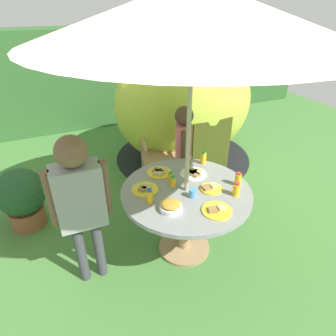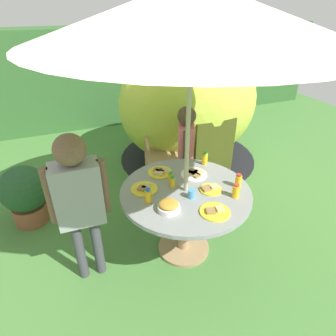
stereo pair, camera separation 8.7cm
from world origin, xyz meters
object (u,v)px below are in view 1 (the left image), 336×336
object	(u,v)px
child_in_pink_shirt	(183,144)
juice_bottle_mid_left	(236,189)
child_in_grey_shirt	(80,196)
juice_bottle_back_edge	(203,158)
plate_near_right	(217,210)
juice_bottle_far_right	(238,179)
dome_tent	(184,104)
wooden_chair	(162,144)
juice_bottle_center_back	(173,182)
garden_table	(186,203)
patio_umbrella	(193,12)
plate_front_edge	(194,173)
plate_far_left	(159,172)
plate_near_left	(145,189)
snack_bowl	(171,206)
potted_plant	(22,197)
cup_near	(193,193)
plate_mid_right	(211,188)
juice_bottle_center_front	(171,177)
juice_bottle_spot_a	(150,196)

from	to	relation	value
child_in_pink_shirt	juice_bottle_mid_left	distance (m)	0.97
child_in_grey_shirt	juice_bottle_back_edge	world-z (taller)	child_in_grey_shirt
plate_near_right	juice_bottle_far_right	bearing A→B (deg)	33.55
child_in_pink_shirt	dome_tent	bearing A→B (deg)	177.75
wooden_chair	juice_bottle_center_back	xyz separation A→B (m)	(-0.35, -1.10, 0.19)
garden_table	patio_umbrella	size ratio (longest dim) A/B	0.51
juice_bottle_center_back	wooden_chair	bearing A→B (deg)	72.27
child_in_grey_shirt	plate_front_edge	bearing A→B (deg)	11.01
plate_far_left	plate_near_left	distance (m)	0.30
patio_umbrella	wooden_chair	bearing A→B (deg)	77.36
snack_bowl	juice_bottle_far_right	size ratio (longest dim) A/B	1.43
snack_bowl	potted_plant	bearing A→B (deg)	133.96
wooden_chair	child_in_pink_shirt	bearing A→B (deg)	-68.78
plate_far_left	cup_near	distance (m)	0.47
plate_front_edge	plate_mid_right	xyz separation A→B (m)	(0.02, -0.27, -0.00)
plate_far_left	juice_bottle_center_front	size ratio (longest dim) A/B	2.22
snack_bowl	plate_mid_right	bearing A→B (deg)	15.62
plate_mid_right	garden_table	bearing A→B (deg)	159.39
plate_far_left	plate_near_left	world-z (taller)	same
snack_bowl	plate_near_left	size ratio (longest dim) A/B	0.77
juice_bottle_back_edge	plate_far_left	bearing A→B (deg)	179.99
plate_near_right	juice_bottle_spot_a	bearing A→B (deg)	144.18
juice_bottle_center_back	juice_bottle_back_edge	size ratio (longest dim) A/B	0.80
plate_near_left	juice_bottle_far_right	size ratio (longest dim) A/B	1.87
plate_near_left	juice_bottle_far_right	world-z (taller)	juice_bottle_far_right
plate_near_right	dome_tent	bearing A→B (deg)	70.18
juice_bottle_back_edge	cup_near	distance (m)	0.59
dome_tent	cup_near	distance (m)	2.02
child_in_grey_shirt	juice_bottle_center_front	size ratio (longest dim) A/B	13.01
plate_front_edge	plate_near_right	size ratio (longest dim) A/B	1.04
garden_table	plate_far_left	xyz separation A→B (m)	(-0.11, 0.35, 0.15)
garden_table	snack_bowl	distance (m)	0.35
garden_table	plate_mid_right	bearing A→B (deg)	-20.61
plate_far_left	juice_bottle_back_edge	bearing A→B (deg)	-0.01
plate_mid_right	juice_bottle_mid_left	xyz separation A→B (m)	(0.14, -0.16, 0.05)
patio_umbrella	dome_tent	world-z (taller)	patio_umbrella
patio_umbrella	plate_near_right	distance (m)	1.39
juice_bottle_far_right	juice_bottle_back_edge	distance (m)	0.47
plate_far_left	plate_near_left	xyz separation A→B (m)	(-0.22, -0.21, -0.00)
snack_bowl	garden_table	bearing A→B (deg)	40.15
plate_near_right	juice_bottle_spot_a	xyz separation A→B (m)	(-0.44, 0.32, 0.05)
potted_plant	juice_bottle_center_front	world-z (taller)	juice_bottle_center_front
dome_tent	cup_near	xyz separation A→B (m)	(-0.84, -1.84, -0.11)
wooden_chair	plate_far_left	bearing A→B (deg)	-101.36
potted_plant	plate_near_left	bearing A→B (deg)	-38.96
juice_bottle_far_right	juice_bottle_mid_left	world-z (taller)	same
wooden_chair	garden_table	bearing A→B (deg)	-90.00
plate_mid_right	juice_bottle_center_back	bearing A→B (deg)	149.48
wooden_chair	juice_bottle_spot_a	size ratio (longest dim) A/B	7.87
plate_front_edge	juice_bottle_mid_left	distance (m)	0.47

